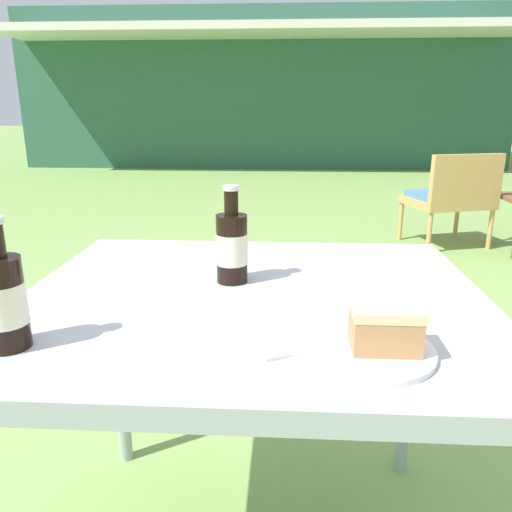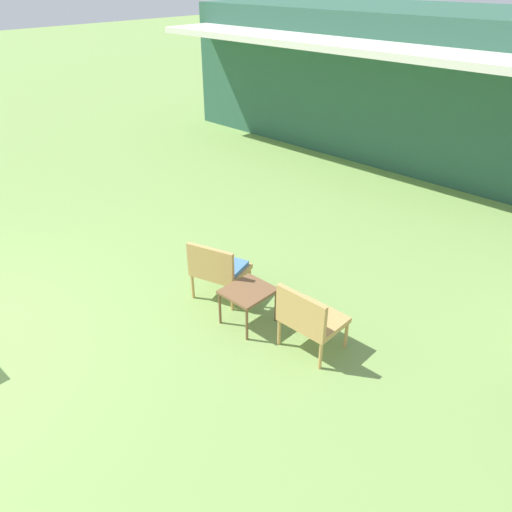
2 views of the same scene
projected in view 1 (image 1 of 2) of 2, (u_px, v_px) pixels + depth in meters
The scene contains 7 objects.
cabin_building at pixel (266, 92), 10.59m from camera, with size 8.79×5.19×2.76m.
wicker_chair_cushioned at pixel (452, 195), 3.94m from camera, with size 0.71×0.64×0.75m.
patio_table at pixel (253, 322), 1.04m from camera, with size 0.95×0.82×0.72m.
cake_on_plate at pixel (376, 337), 0.77m from camera, with size 0.21×0.21×0.08m.
cola_bottle_near at pixel (232, 246), 1.07m from camera, with size 0.07×0.07×0.21m.
cola_bottle_far at pixel (3, 300), 0.77m from camera, with size 0.07×0.07×0.21m.
fork at pixel (321, 349), 0.78m from camera, with size 0.18×0.08×0.01m.
Camera 1 is at (0.06, -0.95, 1.08)m, focal length 35.00 mm.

